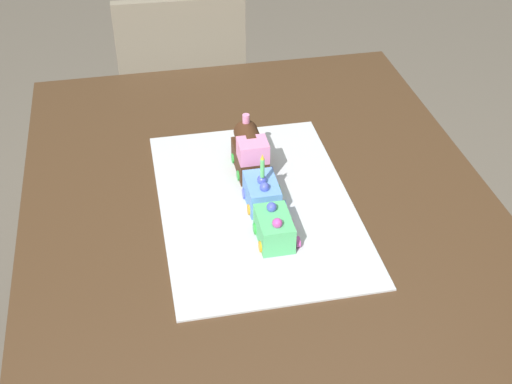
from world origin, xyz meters
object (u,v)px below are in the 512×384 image
(cake_locomotive, at_px, (252,152))
(birthday_candle, at_px, (265,166))
(cake_car_caboose_mint_green, at_px, (276,228))
(cake_car_flatbed_sky_blue, at_px, (264,193))
(dining_table, at_px, (265,256))
(chair, at_px, (183,95))

(cake_locomotive, xyz_separation_m, birthday_candle, (0.13, 0.00, 0.05))
(cake_locomotive, height_order, cake_car_caboose_mint_green, cake_locomotive)
(cake_locomotive, distance_m, cake_car_caboose_mint_green, 0.25)
(cake_car_flatbed_sky_blue, relative_size, birthday_candle, 1.80)
(cake_car_caboose_mint_green, relative_size, birthday_candle, 1.80)
(dining_table, height_order, cake_car_flatbed_sky_blue, cake_car_flatbed_sky_blue)
(cake_locomotive, height_order, birthday_candle, birthday_candle)
(chair, relative_size, cake_locomotive, 6.14)
(chair, bearing_deg, cake_car_caboose_mint_green, 95.84)
(cake_car_caboose_mint_green, distance_m, birthday_candle, 0.13)
(chair, bearing_deg, cake_car_flatbed_sky_blue, 96.29)
(chair, distance_m, birthday_candle, 1.06)
(chair, height_order, cake_car_flatbed_sky_blue, chair)
(chair, xyz_separation_m, cake_car_caboose_mint_green, (1.11, 0.07, 0.30))
(dining_table, bearing_deg, cake_car_flatbed_sky_blue, 173.56)
(chair, bearing_deg, cake_locomotive, 96.93)
(cake_car_caboose_mint_green, bearing_deg, dining_table, -176.57)
(cake_car_flatbed_sky_blue, bearing_deg, cake_car_caboose_mint_green, 0.00)
(cake_car_caboose_mint_green, xyz_separation_m, birthday_candle, (-0.11, -0.00, 0.07))
(dining_table, relative_size, birthday_candle, 25.17)
(dining_table, height_order, cake_locomotive, cake_locomotive)
(dining_table, bearing_deg, birthday_candle, 173.03)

